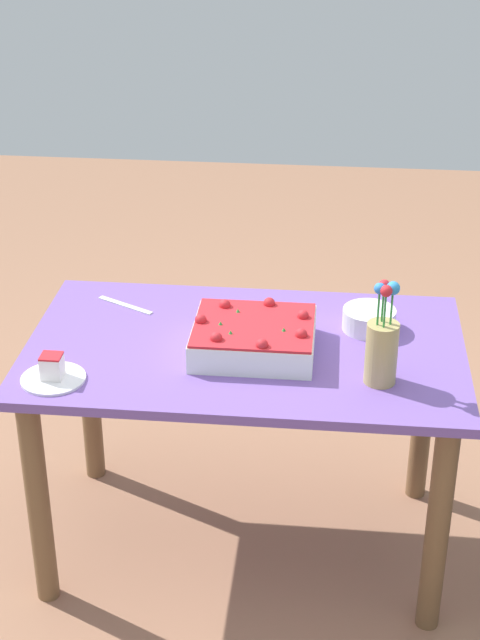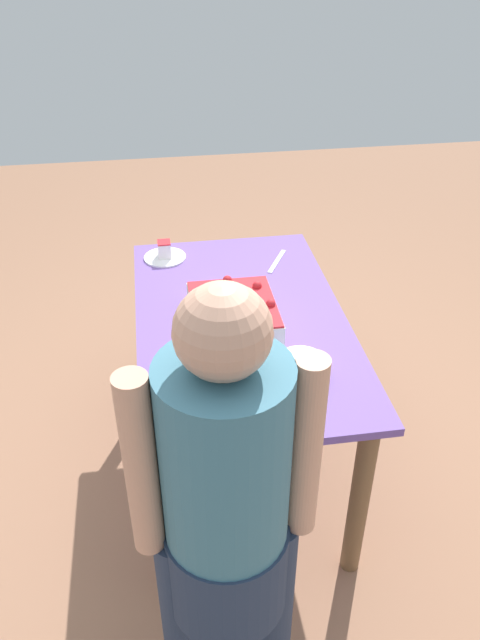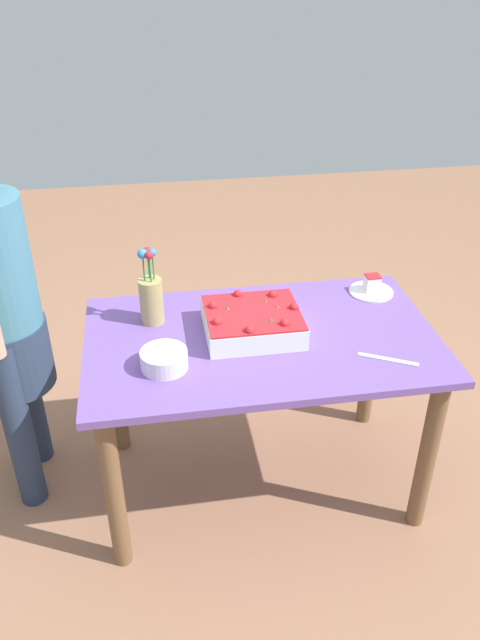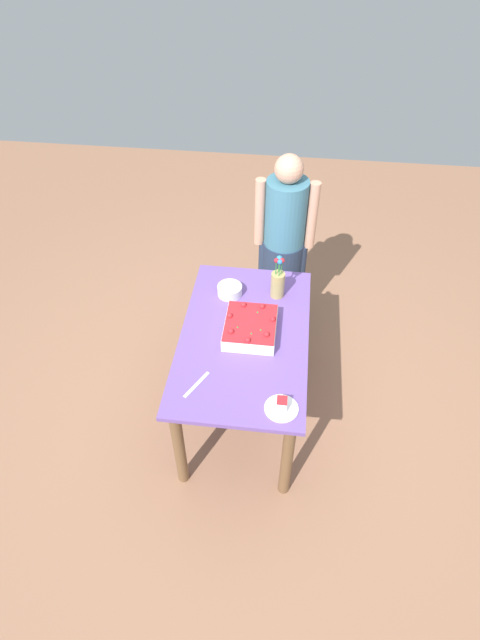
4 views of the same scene
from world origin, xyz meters
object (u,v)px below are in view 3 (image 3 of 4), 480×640
(cake_knife, at_px, (388,359))
(person_standing, at_px, (0,311))
(serving_plate_with_slice, at_px, (372,288))
(flower_vase, at_px, (151,296))
(fruit_bowl, at_px, (164,360))
(sheet_cake, at_px, (253,322))

(cake_knife, relative_size, person_standing, 0.15)
(serving_plate_with_slice, relative_size, flower_vase, 0.59)
(serving_plate_with_slice, distance_m, person_standing, 1.50)
(cake_knife, xyz_separation_m, fruit_bowl, (-0.79, 0.08, 0.03))
(serving_plate_with_slice, bearing_deg, sheet_cake, -157.71)
(serving_plate_with_slice, bearing_deg, cake_knife, -102.47)
(serving_plate_with_slice, xyz_separation_m, cake_knife, (-0.11, -0.49, -0.02))
(person_standing, bearing_deg, sheet_cake, -9.19)
(serving_plate_with_slice, height_order, person_standing, person_standing)
(flower_vase, relative_size, person_standing, 0.21)
(serving_plate_with_slice, distance_m, cake_knife, 0.50)
(cake_knife, xyz_separation_m, person_standing, (-1.38, 0.41, 0.09))
(cake_knife, distance_m, person_standing, 1.45)
(flower_vase, height_order, person_standing, person_standing)
(sheet_cake, bearing_deg, cake_knife, -30.00)
(cake_knife, bearing_deg, fruit_bowl, 22.40)
(sheet_cake, relative_size, person_standing, 0.24)
(cake_knife, bearing_deg, flower_vase, 2.30)
(person_standing, bearing_deg, flower_vase, -1.08)
(cake_knife, height_order, person_standing, person_standing)
(sheet_cake, xyz_separation_m, person_standing, (-0.94, 0.15, 0.05))
(sheet_cake, height_order, fruit_bowl, sheet_cake)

